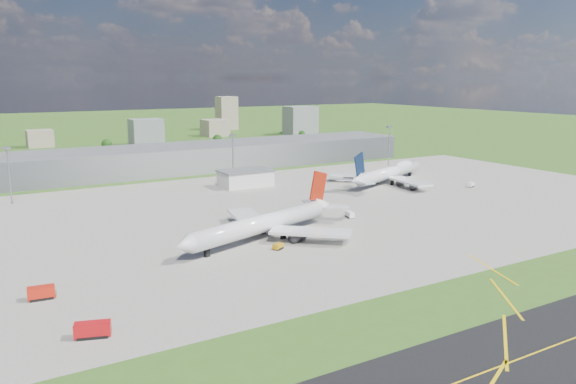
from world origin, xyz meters
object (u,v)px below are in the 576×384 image
airliner_red_twin (266,223)px  airliner_blue_quad (390,172)px  crash_tender (41,293)px  fire_truck (93,330)px  van_white_far (471,185)px  tug_yellow (278,247)px  van_white_near (350,215)px

airliner_red_twin → airliner_blue_quad: airliner_red_twin is taller
airliner_blue_quad → crash_tender: bearing=-178.8°
airliner_red_twin → fire_truck: size_ratio=9.07×
airliner_blue_quad → van_white_far: (27.62, -31.78, -4.32)m
airliner_blue_quad → van_white_far: size_ratio=13.78×
fire_truck → crash_tender: crash_tender is taller
van_white_far → tug_yellow: bearing=174.6°
tug_yellow → van_white_far: size_ratio=0.83×
airliner_red_twin → crash_tender: airliner_red_twin is taller
fire_truck → airliner_red_twin: bearing=53.2°
airliner_red_twin → van_white_far: airliner_red_twin is taller
crash_tender → airliner_blue_quad: bearing=29.8°
airliner_red_twin → van_white_near: bearing=173.3°
crash_tender → fire_truck: bearing=-70.8°
tug_yellow → van_white_near: size_ratio=0.84×
crash_tender → van_white_far: size_ratio=1.29×
van_white_near → van_white_far: van_white_near is taller
fire_truck → van_white_near: fire_truck is taller
fire_truck → tug_yellow: (66.62, 35.37, -0.73)m
airliner_blue_quad → tug_yellow: bearing=-168.8°
airliner_red_twin → van_white_near: size_ratio=14.06×
van_white_near → van_white_far: size_ratio=0.99×
van_white_near → airliner_blue_quad: bearing=-40.3°
airliner_red_twin → van_white_far: size_ratio=13.95×
airliner_red_twin → tug_yellow: airliner_red_twin is taller
airliner_red_twin → crash_tender: bearing=-4.1°
van_white_near → fire_truck: bearing=128.4°
van_white_near → van_white_far: bearing=-66.4°
airliner_red_twin → crash_tender: 78.81m
van_white_near → van_white_far: 95.78m
fire_truck → van_white_far: (206.37, 78.60, -0.44)m
airliner_blue_quad → fire_truck: size_ratio=8.96×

